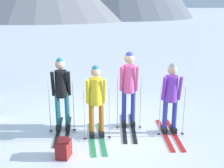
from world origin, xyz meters
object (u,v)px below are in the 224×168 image
at_px(skier_in_yellow, 96,98).
at_px(skier_in_purple, 171,95).
at_px(skier_in_pink, 129,86).
at_px(backpack_on_snow_front, 64,148).
at_px(skier_in_black, 61,90).

xyz_separation_m(skier_in_yellow, skier_in_purple, (1.69, -0.02, -0.00)).
xyz_separation_m(skier_in_pink, skier_in_purple, (0.87, -0.47, -0.11)).
height_order(skier_in_yellow, backpack_on_snow_front, skier_in_yellow).
distance_m(skier_in_black, skier_in_pink, 1.58).
relative_size(skier_in_black, skier_in_purple, 1.06).
distance_m(skier_in_yellow, skier_in_purple, 1.69).
bearing_deg(backpack_on_snow_front, skier_in_pink, 39.16).
distance_m(skier_in_yellow, skier_in_pink, 0.94).
bearing_deg(skier_in_pink, skier_in_purple, -28.10).
distance_m(skier_in_pink, backpack_on_snow_front, 2.15).
distance_m(skier_in_black, skier_in_yellow, 0.91).
bearing_deg(skier_in_yellow, skier_in_pink, 28.49).
relative_size(skier_in_pink, backpack_on_snow_front, 4.88).
bearing_deg(skier_in_purple, skier_in_yellow, 179.20).
relative_size(skier_in_black, skier_in_pink, 0.94).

